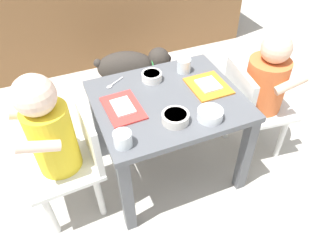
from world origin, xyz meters
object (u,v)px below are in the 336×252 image
Objects in this scene: water_cup_left at (123,140)px; veggie_bowl_near at (175,117)px; water_cup_right at (184,66)px; spoon_by_left_tray at (113,84)px; seated_child_right at (263,85)px; dining_table at (168,113)px; food_tray_left at (123,108)px; veggie_bowl_far at (210,114)px; cereal_bowl_right_side at (152,76)px; food_tray_right at (208,86)px; dog at (132,67)px; seated_child_left at (55,137)px.

water_cup_left is 0.22m from veggie_bowl_near.
water_cup_right is at bearing 41.10° from water_cup_left.
spoon_by_left_tray is at bearing 114.69° from veggie_bowl_near.
seated_child_right reaches higher than water_cup_right.
food_tray_left is at bearing 178.23° from dining_table.
seated_child_right is 3.17× the size of food_tray_left.
food_tray_left is 0.37m from water_cup_right.
dining_table is at bearing 118.54° from veggie_bowl_far.
food_tray_left is 0.23m from cereal_bowl_right_side.
food_tray_left is 3.15× the size of water_cup_left.
veggie_bowl_far is at bearing -61.46° from dining_table.
veggie_bowl_far is at bearing -116.89° from food_tray_right.
water_cup_left is 0.71× the size of spoon_by_left_tray.
veggie_bowl_near is (0.22, 0.04, -0.00)m from water_cup_left.
veggie_bowl_far is at bearing -98.05° from water_cup_right.
dog is 2.48× the size of food_tray_right.
water_cup_right is at bearing 149.93° from seated_child_right.
seated_child_right is at bearing -58.06° from dog.
cereal_bowl_right_side is (0.17, 0.14, 0.01)m from food_tray_left.
veggie_bowl_near is at bearing 164.79° from veggie_bowl_far.
water_cup_right reaches higher than dining_table.
food_tray_left reaches higher than dog.
food_tray_left is (-0.19, 0.01, 0.08)m from dining_table.
food_tray_left and food_tray_right have the same top height.
cereal_bowl_right_side is at bearing 55.06° from water_cup_left.
seated_child_right is 0.51m from cereal_bowl_right_side.
water_cup_right is (-0.32, 0.18, 0.07)m from seated_child_right.
water_cup_left is at bearing -169.28° from veggie_bowl_near.
seated_child_right reaches higher than food_tray_right.
dog is 0.57m from water_cup_right.
dining_table is 0.47m from seated_child_left.
food_tray_left is at bearing -109.28° from dog.
seated_child_left is 10.64× the size of water_cup_left.
water_cup_left reaches higher than food_tray_left.
dog is at bearing 102.17° from water_cup_right.
food_tray_left is (0.27, 0.03, 0.02)m from seated_child_left.
food_tray_right is (0.15, -0.65, 0.24)m from dog.
water_cup_left reaches higher than dining_table.
dining_table is 0.18m from cereal_bowl_right_side.
dining_table is 0.46m from seated_child_right.
water_cup_right is 0.16m from cereal_bowl_right_side.
water_cup_right is 0.35m from veggie_bowl_near.
veggie_bowl_near is (-0.17, -0.30, -0.01)m from water_cup_right.
seated_child_right is 7.14× the size of spoon_by_left_tray.
dog is (-0.42, 0.68, -0.19)m from seated_child_right.
seated_child_left is 7.06× the size of veggie_bowl_far.
veggie_bowl_far is at bearing -52.42° from spoon_by_left_tray.
water_cup_left is at bearing -106.51° from food_tray_left.
cereal_bowl_right_side is (0.45, 0.18, 0.04)m from seated_child_left.
veggie_bowl_far is (0.13, -0.03, 0.00)m from veggie_bowl_near.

